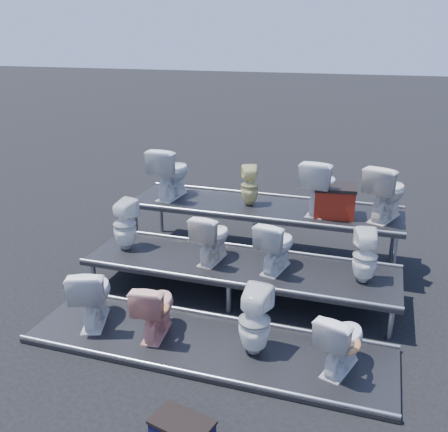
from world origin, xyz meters
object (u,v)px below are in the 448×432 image
(toilet_4, at_px, (125,225))
(toilet_5, at_px, (212,237))
(toilet_1, at_px, (155,307))
(toilet_6, at_px, (276,245))
(toilet_9, at_px, (250,186))
(toilet_11, at_px, (386,192))
(toilet_7, at_px, (365,256))
(toilet_2, at_px, (255,321))
(step_stool, at_px, (182,432))
(toilet_0, at_px, (92,294))
(toilet_10, at_px, (320,186))
(toilet_3, at_px, (341,340))
(toilet_8, at_px, (171,172))
(red_crate, at_px, (334,202))

(toilet_4, height_order, toilet_5, toilet_4)
(toilet_1, relative_size, toilet_6, 1.00)
(toilet_9, height_order, toilet_11, toilet_11)
(toilet_1, height_order, toilet_7, toilet_7)
(toilet_11, bearing_deg, toilet_9, 21.45)
(toilet_2, bearing_deg, toilet_4, -24.34)
(toilet_4, height_order, step_stool, toilet_4)
(toilet_5, height_order, toilet_9, toilet_9)
(toilet_0, height_order, toilet_2, toilet_2)
(toilet_9, height_order, toilet_10, toilet_10)
(toilet_3, distance_m, toilet_4, 3.46)
(toilet_4, bearing_deg, toilet_6, -167.55)
(toilet_8, bearing_deg, step_stool, 119.04)
(toilet_0, height_order, red_crate, red_crate)
(toilet_5, bearing_deg, toilet_8, -41.45)
(toilet_10, bearing_deg, toilet_5, 53.73)
(toilet_4, height_order, toilet_7, toilet_4)
(toilet_0, relative_size, toilet_2, 0.97)
(toilet_0, relative_size, toilet_4, 1.04)
(toilet_5, xyz_separation_m, toilet_11, (2.18, 1.30, 0.46))
(toilet_7, bearing_deg, toilet_10, -70.87)
(toilet_5, height_order, toilet_8, toilet_8)
(toilet_9, bearing_deg, toilet_11, 160.82)
(red_crate, bearing_deg, toilet_3, -87.45)
(toilet_4, height_order, toilet_9, toilet_9)
(toilet_4, relative_size, toilet_10, 0.89)
(toilet_2, relative_size, toilet_6, 1.13)
(toilet_3, relative_size, toilet_8, 0.83)
(toilet_11, bearing_deg, toilet_7, 103.64)
(red_crate, bearing_deg, toilet_5, -147.01)
(toilet_2, relative_size, step_stool, 1.52)
(toilet_7, xyz_separation_m, toilet_11, (0.18, 1.30, 0.46))
(toilet_0, relative_size, toilet_8, 0.92)
(red_crate, bearing_deg, toilet_7, -72.87)
(toilet_6, relative_size, toilet_8, 0.83)
(toilet_1, bearing_deg, red_crate, -130.57)
(toilet_9, relative_size, red_crate, 1.09)
(toilet_10, bearing_deg, toilet_6, 81.94)
(toilet_5, distance_m, toilet_7, 2.00)
(toilet_7, bearing_deg, step_stool, 52.02)
(step_stool, bearing_deg, toilet_10, 95.01)
(toilet_8, height_order, toilet_11, toilet_8)
(toilet_6, bearing_deg, toilet_1, 60.54)
(toilet_8, relative_size, toilet_9, 1.34)
(toilet_3, bearing_deg, toilet_5, -16.34)
(toilet_0, bearing_deg, toilet_11, -161.02)
(toilet_6, height_order, red_crate, red_crate)
(toilet_2, bearing_deg, toilet_10, -90.96)
(toilet_0, distance_m, toilet_6, 2.38)
(toilet_8, bearing_deg, toilet_5, 136.26)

